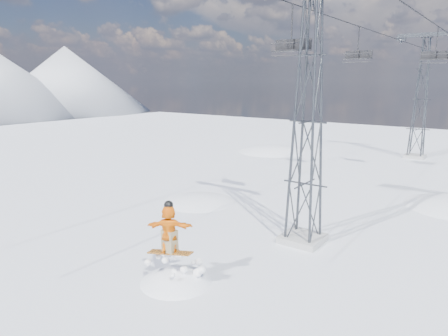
% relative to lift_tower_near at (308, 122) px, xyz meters
% --- Properties ---
extents(ground, '(120.00, 120.00, 0.00)m').
position_rel_lift_tower_near_xyz_m(ground, '(-0.80, -8.00, -5.47)').
color(ground, white).
rests_on(ground, ground).
extents(snow_terrain, '(39.00, 37.00, 22.00)m').
position_rel_lift_tower_near_xyz_m(snow_terrain, '(-5.57, 13.24, -15.06)').
color(snow_terrain, white).
rests_on(snow_terrain, ground).
extents(lift_tower_near, '(5.20, 1.80, 11.43)m').
position_rel_lift_tower_near_xyz_m(lift_tower_near, '(0.00, 0.00, 0.00)').
color(lift_tower_near, '#999999').
rests_on(lift_tower_near, ground).
extents(lift_tower_far, '(5.20, 1.80, 11.43)m').
position_rel_lift_tower_near_xyz_m(lift_tower_far, '(0.00, 25.00, 0.00)').
color(lift_tower_far, '#999999').
rests_on(lift_tower_far, ground).
extents(haul_cables, '(4.46, 51.00, 0.06)m').
position_rel_lift_tower_near_xyz_m(haul_cables, '(0.00, 11.50, 5.38)').
color(haul_cables, black).
rests_on(haul_cables, ground).
extents(snowboarder_jump, '(4.40, 4.40, 7.12)m').
position_rel_lift_tower_near_xyz_m(snowboarder_jump, '(-2.14, -6.17, -7.09)').
color(snowboarder_jump, white).
rests_on(snowboarder_jump, ground).
extents(lift_chair_near, '(1.97, 0.57, 2.45)m').
position_rel_lift_tower_near_xyz_m(lift_chair_near, '(-2.20, 2.64, 3.42)').
color(lift_chair_near, black).
rests_on(lift_chair_near, ground).
extents(lift_chair_mid, '(1.98, 0.57, 2.46)m').
position_rel_lift_tower_near_xyz_m(lift_chair_mid, '(2.20, 16.07, 3.41)').
color(lift_chair_mid, black).
rests_on(lift_chair_mid, ground).
extents(lift_chair_far, '(1.94, 0.56, 2.41)m').
position_rel_lift_tower_near_xyz_m(lift_chair_far, '(-2.20, 12.86, 3.46)').
color(lift_chair_far, black).
rests_on(lift_chair_far, ground).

